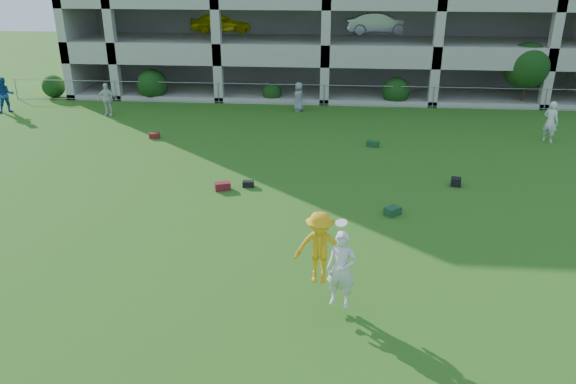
# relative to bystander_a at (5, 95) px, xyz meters

# --- Properties ---
(ground) EXTENTS (100.00, 100.00, 0.00)m
(ground) POSITION_rel_bystander_a_xyz_m (16.87, -16.00, -0.94)
(ground) COLOR #235114
(ground) RESTS_ON ground
(bystander_a) EXTENTS (1.16, 1.11, 1.88)m
(bystander_a) POSITION_rel_bystander_a_xyz_m (0.00, 0.00, 0.00)
(bystander_a) COLOR navy
(bystander_a) RESTS_ON ground
(bystander_b) EXTENTS (1.01, 0.44, 1.72)m
(bystander_b) POSITION_rel_bystander_a_xyz_m (5.61, -0.12, -0.08)
(bystander_b) COLOR silver
(bystander_b) RESTS_ON ground
(bystander_c) EXTENTS (0.59, 0.82, 1.55)m
(bystander_c) POSITION_rel_bystander_a_xyz_m (15.53, 1.68, -0.17)
(bystander_c) COLOR gray
(bystander_c) RESTS_ON ground
(bystander_e) EXTENTS (0.80, 0.80, 1.87)m
(bystander_e) POSITION_rel_bystander_a_xyz_m (27.12, -2.84, -0.01)
(bystander_e) COLOR silver
(bystander_e) RESTS_ON ground
(bag_red_a) EXTENTS (0.62, 0.47, 0.28)m
(bag_red_a) POSITION_rel_bystander_a_xyz_m (13.58, -9.69, -0.80)
(bag_red_a) COLOR #58170F
(bag_red_a) RESTS_ON ground
(bag_black_b) EXTENTS (0.42, 0.28, 0.22)m
(bag_black_b) POSITION_rel_bystander_a_xyz_m (14.45, -9.31, -0.83)
(bag_black_b) COLOR black
(bag_black_b) RESTS_ON ground
(bag_green_c) EXTENTS (0.61, 0.59, 0.26)m
(bag_green_c) POSITION_rel_bystander_a_xyz_m (19.48, -11.28, -0.81)
(bag_green_c) COLOR #13351E
(bag_green_c) RESTS_ON ground
(crate_d) EXTENTS (0.41, 0.41, 0.30)m
(crate_d) POSITION_rel_bystander_a_xyz_m (22.00, -8.57, -0.79)
(crate_d) COLOR black
(crate_d) RESTS_ON ground
(bag_red_f) EXTENTS (0.48, 0.33, 0.24)m
(bag_red_f) POSITION_rel_bystander_a_xyz_m (9.24, -3.82, -0.82)
(bag_red_f) COLOR #530E15
(bag_red_f) RESTS_ON ground
(bag_green_g) EXTENTS (0.58, 0.47, 0.25)m
(bag_green_g) POSITION_rel_bystander_a_xyz_m (19.22, -4.20, -0.82)
(bag_green_g) COLOR #163C18
(bag_green_g) RESTS_ON ground
(frisbee_contest) EXTENTS (1.51, 1.41, 1.99)m
(frisbee_contest) POSITION_rel_bystander_a_xyz_m (17.40, -16.56, 0.45)
(frisbee_contest) COLOR gold
(frisbee_contest) RESTS_ON ground
(fence) EXTENTS (36.06, 0.06, 1.20)m
(fence) POSITION_rel_bystander_a_xyz_m (16.87, 3.00, -0.33)
(fence) COLOR gray
(fence) RESTS_ON ground
(shrub_row) EXTENTS (34.38, 2.52, 3.50)m
(shrub_row) POSITION_rel_bystander_a_xyz_m (21.46, 3.70, 0.57)
(shrub_row) COLOR #163D11
(shrub_row) RESTS_ON ground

